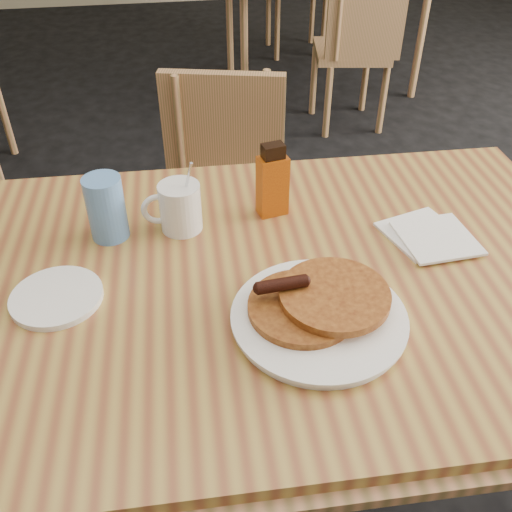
{
  "coord_description": "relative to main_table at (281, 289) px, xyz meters",
  "views": [
    {
      "loc": [
        -0.15,
        -0.78,
        1.44
      ],
      "look_at": [
        -0.02,
        0.03,
        0.8
      ],
      "focal_mm": 40.0,
      "sensor_mm": 36.0,
      "label": 1
    }
  ],
  "objects": [
    {
      "name": "pancake_plate",
      "position": [
        0.04,
        -0.13,
        0.06
      ],
      "size": [
        0.3,
        0.3,
        0.07
      ],
      "rotation": [
        0.0,
        0.0,
        -0.36
      ],
      "color": "white",
      "rests_on": "main_table"
    },
    {
      "name": "syrup_bottle",
      "position": [
        0.02,
        0.21,
        0.11
      ],
      "size": [
        0.07,
        0.05,
        0.16
      ],
      "rotation": [
        0.0,
        0.0,
        0.21
      ],
      "color": "#8C2808",
      "rests_on": "main_table"
    },
    {
      "name": "chair_neighbor_near",
      "position": [
        0.83,
        2.07,
        -0.21
      ],
      "size": [
        0.44,
        0.45,
        0.85
      ],
      "rotation": [
        0.0,
        0.0,
        -0.17
      ],
      "color": "tan",
      "rests_on": "floor"
    },
    {
      "name": "side_saucer",
      "position": [
        -0.41,
        -0.01,
        0.05
      ],
      "size": [
        0.18,
        0.18,
        0.01
      ],
      "primitive_type": "cylinder",
      "rotation": [
        0.0,
        0.0,
        0.08
      ],
      "color": "white",
      "rests_on": "main_table"
    },
    {
      "name": "napkin_stack",
      "position": [
        0.32,
        0.06,
        0.05
      ],
      "size": [
        0.18,
        0.19,
        0.01
      ],
      "rotation": [
        0.0,
        0.0,
        0.27
      ],
      "color": "white",
      "rests_on": "main_table"
    },
    {
      "name": "floor",
      "position": [
        -0.03,
        -0.03,
        -0.71
      ],
      "size": [
        10.0,
        10.0,
        0.0
      ],
      "primitive_type": "plane",
      "color": "black",
      "rests_on": "ground"
    },
    {
      "name": "blue_tumbler",
      "position": [
        -0.32,
        0.18,
        0.11
      ],
      "size": [
        0.09,
        0.09,
        0.13
      ],
      "primitive_type": "cylinder",
      "rotation": [
        0.0,
        0.0,
        -0.28
      ],
      "color": "#5C92D9",
      "rests_on": "main_table"
    },
    {
      "name": "main_table",
      "position": [
        0.0,
        0.0,
        0.0
      ],
      "size": [
        1.35,
        0.93,
        0.75
      ],
      "rotation": [
        0.0,
        0.0,
        -0.03
      ],
      "color": "#AE893D",
      "rests_on": "floor"
    },
    {
      "name": "chair_main_far",
      "position": [
        -0.01,
        0.73,
        -0.21
      ],
      "size": [
        0.46,
        0.47,
        0.84
      ],
      "rotation": [
        0.0,
        0.0,
        -0.25
      ],
      "color": "tan",
      "rests_on": "floor"
    },
    {
      "name": "coffee_mug",
      "position": [
        -0.18,
        0.18,
        0.09
      ],
      "size": [
        0.12,
        0.09,
        0.16
      ],
      "rotation": [
        0.0,
        0.0,
        0.24
      ],
      "color": "white",
      "rests_on": "main_table"
    }
  ]
}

